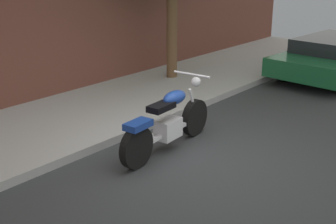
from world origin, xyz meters
name	(u,v)px	position (x,y,z in m)	size (l,w,h in m)	color
ground_plane	(193,158)	(0.00, 0.00, 0.00)	(60.00, 60.00, 0.00)	#303335
sidewalk	(81,116)	(0.00, 2.71, 0.07)	(20.48, 2.76, 0.14)	#A0A0A0
motorcycle	(168,123)	(-0.01, 0.51, 0.46)	(2.26, 0.70, 1.15)	black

